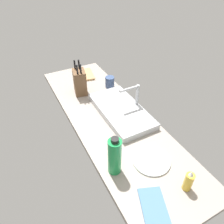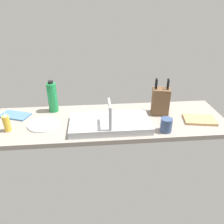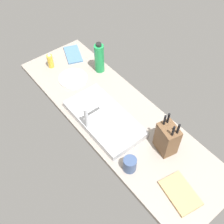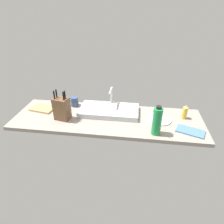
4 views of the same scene
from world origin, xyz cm
name	(u,v)px [view 2 (image 2 of 4)]	position (x,y,z in cm)	size (l,w,h in cm)	color
countertop_slab	(109,122)	(0.00, 0.00, 1.75)	(179.65, 56.46, 3.50)	gray
sink_basin	(110,123)	(0.27, 9.86, 6.00)	(58.02, 29.95, 4.99)	#B7BABF
faucet	(110,117)	(0.95, 20.82, 17.19)	(5.50, 16.70, 22.07)	#B7BABF
knife_block	(160,101)	(-41.59, -7.32, 14.43)	(15.40, 12.57, 28.92)	brown
cutting_board	(200,120)	(-68.86, 7.68, 4.40)	(23.22, 15.17, 1.80)	tan
soap_bottle	(7,123)	(72.26, 9.28, 9.77)	(4.71, 4.71, 14.35)	gold
water_bottle	(52,97)	(44.09, -19.55, 15.84)	(7.66, 7.66, 26.18)	#1E8E47
dinner_plate	(43,124)	(48.85, 3.29, 4.10)	(22.80, 22.80, 1.20)	silver
dish_towel	(15,115)	(73.89, -13.10, 4.10)	(23.03, 12.30, 1.20)	teal
coffee_mug	(166,125)	(-38.54, 19.81, 8.45)	(8.20, 8.20, 9.91)	#384C75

